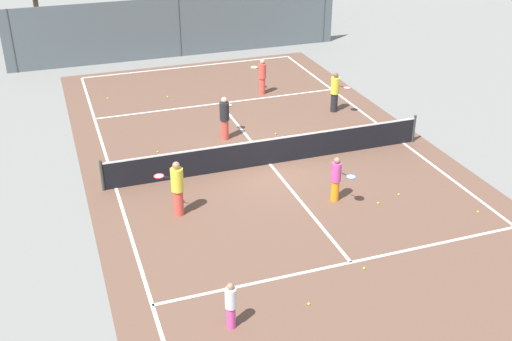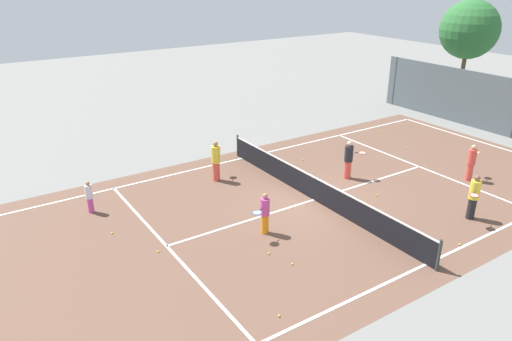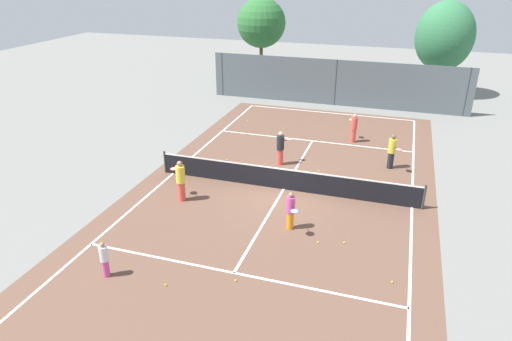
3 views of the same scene
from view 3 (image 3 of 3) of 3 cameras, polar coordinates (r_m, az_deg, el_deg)
The scene contains 24 objects.
ground_plane at distance 20.61m, azimuth 3.47°, elevation -2.34°, with size 80.00×80.00×0.00m, color slate.
court_surface at distance 20.61m, azimuth 3.47°, elevation -2.33°, with size 13.00×25.00×0.01m.
tennis_net at distance 20.38m, azimuth 3.50°, elevation -1.06°, with size 11.90×0.10×1.10m.
perimeter_fence at distance 33.07m, azimuth 9.84°, elevation 10.70°, with size 18.00×0.12×3.20m.
tree_0 at distance 37.40m, azimuth 22.40°, elevation 15.15°, with size 4.17×3.98×6.86m.
tree_1 at distance 39.17m, azimuth 0.66°, elevation 17.85°, with size 3.97×3.97×6.75m.
player_0 at distance 23.28m, azimuth 16.53°, elevation 2.33°, with size 0.72×0.91×1.75m.
player_1 at distance 17.32m, azimuth 4.32°, elevation -4.95°, with size 0.65×0.89×1.54m.
player_2 at distance 26.31m, azimuth 12.07°, elevation 5.23°, with size 0.59×0.93×1.64m.
player_3 at distance 19.50m, azimuth -9.34°, elevation -1.21°, with size 0.91×0.77×1.82m.
player_4 at distance 22.79m, azimuth 3.07°, elevation 2.85°, with size 0.73×0.91×1.74m.
player_5 at distance 15.65m, azimuth -18.33°, elevation -10.40°, with size 0.27×0.27×1.28m.
tennis_ball_0 at distance 23.59m, azimuth -3.67°, elevation 1.35°, with size 0.07×0.07×0.07m, color #CCE533.
tennis_ball_1 at distance 21.82m, azimuth 18.56°, elevation -1.97°, with size 0.07×0.07×0.07m, color #CCE533.
tennis_ball_2 at distance 22.50m, azimuth 7.83°, elevation -0.03°, with size 0.07×0.07×0.07m, color #CCE533.
tennis_ball_3 at distance 15.58m, azimuth 16.56°, elevation -13.14°, with size 0.07×0.07×0.07m, color #CCE533.
tennis_ball_4 at distance 20.79m, azimuth 15.04°, elevation -2.84°, with size 0.07×0.07×0.07m, color #CCE533.
tennis_ball_5 at distance 22.48m, azimuth -8.26°, elevation -0.08°, with size 0.07×0.07×0.07m, color #CCE533.
tennis_ball_6 at distance 28.14m, azimuth 3.54°, elevation 5.25°, with size 0.07×0.07×0.07m, color #CCE533.
tennis_ball_7 at distance 17.09m, azimuth 10.92°, elevation -8.79°, with size 0.07×0.07×0.07m, color #CCE533.
tennis_ball_9 at distance 29.50m, azimuth -1.03°, elevation 6.21°, with size 0.07×0.07×0.07m, color #CCE533.
tennis_ball_10 at distance 15.12m, azimuth -11.15°, elevation -13.78°, with size 0.07×0.07×0.07m, color #CCE533.
tennis_ball_11 at distance 16.96m, azimuth 7.73°, elevation -8.83°, with size 0.07×0.07×0.07m, color #CCE533.
tennis_ball_12 at distance 15.04m, azimuth -2.56°, elevation -13.50°, with size 0.07×0.07×0.07m, color #CCE533.
Camera 3 is at (4.46, -17.85, 9.28)m, focal length 32.18 mm.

